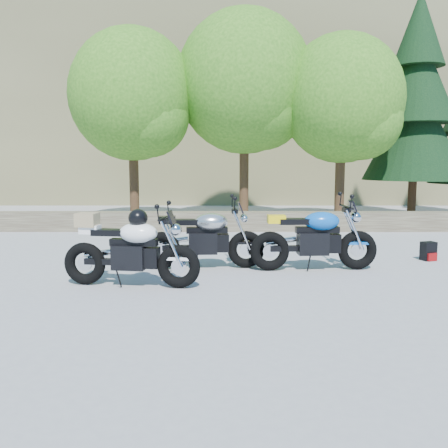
{
  "coord_description": "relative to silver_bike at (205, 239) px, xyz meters",
  "views": [
    {
      "loc": [
        0.22,
        -7.72,
        1.86
      ],
      "look_at": [
        0.2,
        1.0,
        0.75
      ],
      "focal_mm": 40.0,
      "sensor_mm": 36.0,
      "label": 1
    }
  ],
  "objects": [
    {
      "name": "ground",
      "position": [
        0.13,
        -0.79,
        -0.52
      ],
      "size": [
        90.0,
        90.0,
        0.0
      ],
      "primitive_type": "plane",
      "color": "gray",
      "rests_on": "ground"
    },
    {
      "name": "stone_wall",
      "position": [
        0.13,
        4.71,
        -0.27
      ],
      "size": [
        22.0,
        0.55,
        0.5
      ],
      "primitive_type": "cube",
      "color": "#4E4134",
      "rests_on": "ground"
    },
    {
      "name": "hillside",
      "position": [
        3.13,
        27.21,
        6.98
      ],
      "size": [
        80.0,
        30.0,
        15.0
      ],
      "primitive_type": "cube",
      "color": "brown",
      "rests_on": "ground"
    },
    {
      "name": "tree_decid_left",
      "position": [
        -2.26,
        6.35,
        3.12
      ],
      "size": [
        3.67,
        3.67,
        5.62
      ],
      "color": "#382314",
      "rests_on": "ground"
    },
    {
      "name": "tree_decid_mid",
      "position": [
        1.04,
        6.75,
        3.52
      ],
      "size": [
        4.08,
        4.08,
        6.24
      ],
      "color": "#382314",
      "rests_on": "ground"
    },
    {
      "name": "tree_decid_right",
      "position": [
        3.84,
        6.15,
        2.98
      ],
      "size": [
        3.54,
        3.54,
        5.41
      ],
      "color": "#382314",
      "rests_on": "ground"
    },
    {
      "name": "conifer_near",
      "position": [
        6.33,
        7.41,
        3.16
      ],
      "size": [
        3.17,
        3.17,
        7.06
      ],
      "color": "#382314",
      "rests_on": "ground"
    },
    {
      "name": "silver_bike",
      "position": [
        0.0,
        0.0,
        0.0
      ],
      "size": [
        2.12,
        0.67,
        1.06
      ],
      "rotation": [
        0.0,
        0.0,
        0.06
      ],
      "color": "black",
      "rests_on": "ground"
    },
    {
      "name": "white_bike",
      "position": [
        -1.06,
        -1.25,
        0.05
      ],
      "size": [
        2.1,
        0.66,
        1.16
      ],
      "rotation": [
        0.0,
        0.0,
        -0.15
      ],
      "color": "black",
      "rests_on": "ground"
    },
    {
      "name": "blue_bike",
      "position": [
        1.88,
        -0.13,
        0.02
      ],
      "size": [
        2.19,
        0.7,
        1.1
      ],
      "rotation": [
        0.0,
        0.0,
        0.06
      ],
      "color": "black",
      "rests_on": "ground"
    },
    {
      "name": "backpack",
      "position": [
        4.17,
        0.71,
        -0.35
      ],
      "size": [
        0.31,
        0.29,
        0.35
      ],
      "rotation": [
        0.0,
        0.0,
        0.35
      ],
      "color": "black",
      "rests_on": "ground"
    }
  ]
}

